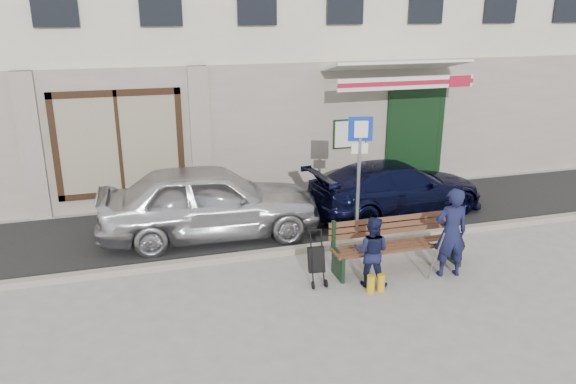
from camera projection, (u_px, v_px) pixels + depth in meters
name	position (u px, v px, depth m)	size (l,w,h in m)	color
ground	(330.00, 288.00, 9.33)	(80.00, 80.00, 0.00)	#9E9991
asphalt_lane	(280.00, 222.00, 12.16)	(60.00, 3.20, 0.01)	#282828
curb	(303.00, 249.00, 10.68)	(60.00, 0.18, 0.12)	#9E9384
car_silver	(210.00, 201.00, 11.23)	(1.77, 4.40, 1.50)	silver
car_navy	(396.00, 188.00, 12.55)	(1.66, 4.10, 1.19)	black
parking_sign	(359.00, 160.00, 10.70)	(0.46, 0.14, 2.50)	gray
bench	(395.00, 245.00, 9.86)	(2.40, 1.17, 0.98)	brown
man	(451.00, 233.00, 9.55)	(0.58, 0.38, 1.59)	#141739
woman	(371.00, 252.00, 9.25)	(0.59, 0.46, 1.22)	#141838
stroller	(316.00, 261.00, 9.37)	(0.29, 0.40, 0.93)	black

